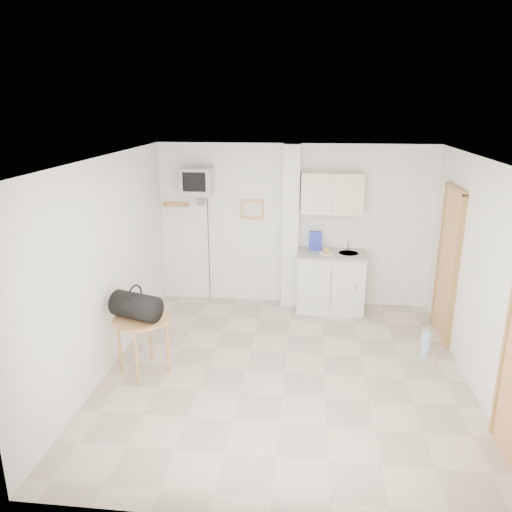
# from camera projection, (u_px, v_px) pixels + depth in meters

# --- Properties ---
(ground) EXTENTS (4.50, 4.50, 0.00)m
(ground) POSITION_uv_depth(u_px,v_px,m) (285.00, 372.00, 5.93)
(ground) COLOR #B6AA92
(ground) RESTS_ON ground
(room_envelope) EXTENTS (4.24, 4.54, 2.55)m
(room_envelope) POSITION_uv_depth(u_px,v_px,m) (309.00, 247.00, 5.54)
(room_envelope) COLOR white
(room_envelope) RESTS_ON ground
(kitchenette) EXTENTS (1.03, 0.58, 2.10)m
(kitchenette) POSITION_uv_depth(u_px,v_px,m) (331.00, 259.00, 7.54)
(kitchenette) COLOR silver
(kitchenette) RESTS_ON ground
(crt_television) EXTENTS (0.44, 0.45, 2.15)m
(crt_television) POSITION_uv_depth(u_px,v_px,m) (197.00, 182.00, 7.44)
(crt_television) COLOR slate
(crt_television) RESTS_ON ground
(round_table) EXTENTS (0.66, 0.66, 0.70)m
(round_table) POSITION_uv_depth(u_px,v_px,m) (142.00, 325.00, 5.75)
(round_table) COLOR #B07C42
(round_table) RESTS_ON ground
(duffel_bag) EXTENTS (0.62, 0.48, 0.41)m
(duffel_bag) POSITION_uv_depth(u_px,v_px,m) (136.00, 306.00, 5.66)
(duffel_bag) COLOR black
(duffel_bag) RESTS_ON round_table
(water_bottle) EXTENTS (0.12, 0.12, 0.36)m
(water_bottle) POSITION_uv_depth(u_px,v_px,m) (425.00, 344.00, 6.27)
(water_bottle) COLOR #99B3D5
(water_bottle) RESTS_ON ground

